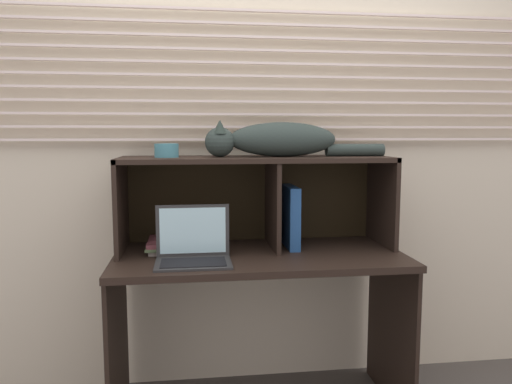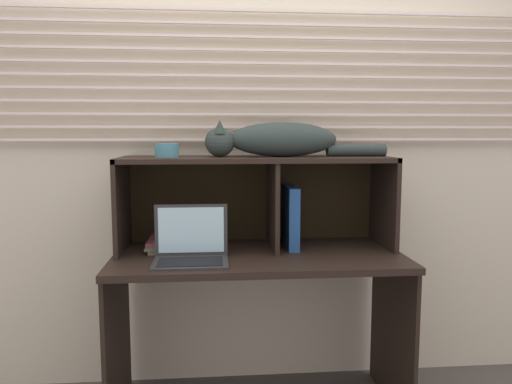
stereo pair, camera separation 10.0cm
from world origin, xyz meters
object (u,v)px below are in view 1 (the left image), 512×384
(laptop, at_px, (193,250))
(small_basket, at_px, (167,151))
(binder_upright, at_px, (290,216))
(cat, at_px, (276,140))
(book_stack, at_px, (165,245))

(laptop, distance_m, small_basket, 0.48)
(laptop, distance_m, binder_upright, 0.53)
(cat, xyz_separation_m, small_basket, (-0.51, -0.00, -0.05))
(laptop, bearing_deg, small_basket, 115.96)
(book_stack, bearing_deg, laptop, -61.00)
(cat, distance_m, laptop, 0.65)
(laptop, distance_m, book_stack, 0.27)
(cat, distance_m, small_basket, 0.51)
(cat, bearing_deg, binder_upright, -0.00)
(binder_upright, bearing_deg, laptop, -153.37)
(cat, xyz_separation_m, book_stack, (-0.52, -0.00, -0.48))
(cat, height_order, book_stack, cat)
(binder_upright, relative_size, book_stack, 1.18)
(laptop, xyz_separation_m, binder_upright, (0.46, 0.23, 0.09))
(book_stack, distance_m, small_basket, 0.44)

